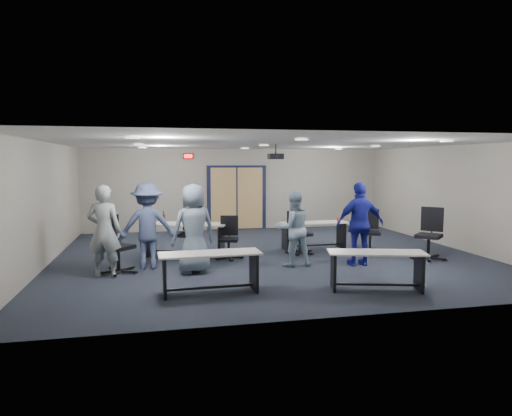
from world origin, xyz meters
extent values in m
plane|color=black|center=(0.00, 0.00, 0.00)|extent=(10.00, 10.00, 0.00)
cube|color=gray|center=(0.00, 4.50, 1.35)|extent=(10.00, 0.04, 2.70)
cube|color=gray|center=(0.00, -4.50, 1.35)|extent=(10.00, 0.04, 2.70)
cube|color=gray|center=(-5.00, 0.00, 1.35)|extent=(0.04, 9.00, 2.70)
cube|color=gray|center=(5.00, 0.00, 1.35)|extent=(0.04, 9.00, 2.70)
cube|color=silver|center=(0.00, 0.00, 2.70)|extent=(10.00, 9.00, 0.04)
cube|color=#101532|center=(0.00, 4.47, 1.05)|extent=(2.00, 0.06, 2.20)
cube|color=tan|center=(-0.45, 4.45, 1.05)|extent=(0.85, 0.04, 2.05)
cube|color=tan|center=(0.45, 4.45, 1.05)|extent=(0.85, 0.04, 2.05)
cube|color=black|center=(-1.60, 4.45, 2.45)|extent=(0.32, 0.05, 0.18)
cube|color=#FF0C0C|center=(-1.60, 4.42, 2.45)|extent=(0.26, 0.02, 0.12)
cylinder|color=black|center=(0.30, 0.50, 2.58)|extent=(0.04, 0.04, 0.24)
cube|color=black|center=(0.30, 0.50, 2.40)|extent=(0.35, 0.30, 0.14)
cylinder|color=black|center=(0.30, 0.35, 2.40)|extent=(0.08, 0.03, 0.08)
cube|color=beige|center=(-1.74, -2.86, 0.69)|extent=(1.76, 0.63, 0.03)
cube|color=black|center=(-2.52, -2.88, 0.34)|extent=(0.06, 0.54, 0.68)
cube|color=black|center=(-0.97, -2.84, 0.34)|extent=(0.06, 0.54, 0.68)
cube|color=black|center=(-1.74, -2.86, 0.10)|extent=(1.56, 0.09, 0.04)
cube|color=beige|center=(1.15, -3.29, 0.67)|extent=(1.78, 0.99, 0.03)
cube|color=black|center=(0.43, -3.09, 0.33)|extent=(0.18, 0.51, 0.66)
cube|color=black|center=(1.88, -3.48, 0.33)|extent=(0.18, 0.51, 0.66)
cube|color=black|center=(1.15, -3.29, 0.09)|extent=(1.46, 0.44, 0.04)
cube|color=beige|center=(-1.95, 0.39, 0.78)|extent=(2.06, 1.25, 0.03)
cube|color=black|center=(-2.78, 0.68, 0.38)|extent=(0.25, 0.58, 0.76)
cube|color=black|center=(-1.13, 0.11, 0.38)|extent=(0.25, 0.58, 0.76)
cube|color=black|center=(-1.95, 0.39, 0.11)|extent=(1.66, 0.62, 0.04)
cube|color=beige|center=(1.36, 0.59, 0.69)|extent=(1.75, 0.61, 0.03)
cube|color=black|center=(0.59, 0.58, 0.34)|extent=(0.06, 0.53, 0.68)
cube|color=black|center=(2.13, 0.60, 0.34)|extent=(0.06, 0.53, 0.68)
cube|color=black|center=(1.36, 0.59, 0.10)|extent=(1.54, 0.07, 0.04)
cylinder|color=red|center=(2.04, 0.60, 0.76)|extent=(0.08, 0.08, 0.12)
imported|color=#949EA1|center=(-3.64, -1.31, 0.92)|extent=(0.75, 0.58, 1.83)
imported|color=slate|center=(-1.90, -1.34, 0.92)|extent=(1.02, 0.80, 1.83)
imported|color=#94ADC4|center=(0.26, -1.16, 0.82)|extent=(0.84, 0.67, 1.64)
imported|color=#1B1E95|center=(1.71, -1.42, 0.92)|extent=(1.08, 0.47, 1.83)
imported|color=#45537D|center=(-2.82, -0.72, 0.92)|extent=(1.19, 0.70, 1.83)
camera|label=1|loc=(-2.61, -10.57, 2.26)|focal=32.00mm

